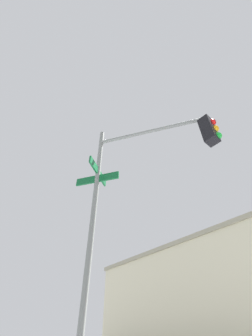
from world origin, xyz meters
The scene contains 2 objects.
traffic_signal_near centered at (-5.69, -5.98, 4.39)m, with size 3.07×2.10×6.22m.
building_stucco centered at (-17.10, 18.53, 4.76)m, with size 18.51×21.36×9.52m.
Camera 1 is at (-3.10, -8.88, 1.25)m, focal length 23.38 mm.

